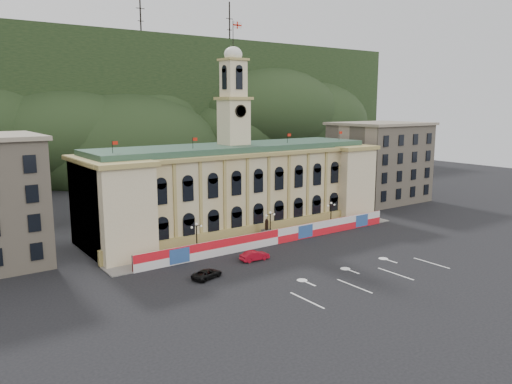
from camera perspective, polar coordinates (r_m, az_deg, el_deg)
ground at (r=72.29m, az=9.89°, el=-8.53°), size 260.00×260.00×0.00m
lane_markings at (r=69.08m, az=12.88°, el=-9.52°), size 26.00×10.00×0.02m
hill_ridge at (r=176.80m, az=-19.58°, el=8.37°), size 230.00×80.00×64.00m
city_hall at (r=91.29m, az=-2.38°, el=0.58°), size 56.20×17.60×37.10m
side_building_right at (r=121.99m, az=13.91°, el=3.38°), size 21.00×17.00×18.60m
hoarding_fence at (r=82.72m, az=2.48°, el=-5.10°), size 50.00×0.44×2.50m
pavement at (r=85.05m, az=1.32°, el=-5.49°), size 56.00×5.50×0.16m
statue at (r=84.95m, az=1.23°, el=-4.73°), size 1.40×1.40×3.72m
lamp_left at (r=76.33m, az=-6.80°, el=-5.04°), size 1.96×0.44×5.15m
lamp_center at (r=83.72m, az=1.64°, el=-3.62°), size 1.96×0.44×5.15m
lamp_right at (r=92.64m, az=8.56°, el=-2.40°), size 1.96×0.44×5.15m
red_sedan at (r=74.21m, az=-0.16°, el=-7.28°), size 1.95×4.62×1.48m
black_suv at (r=67.26m, az=-5.61°, el=-9.29°), size 4.55×5.64×1.25m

